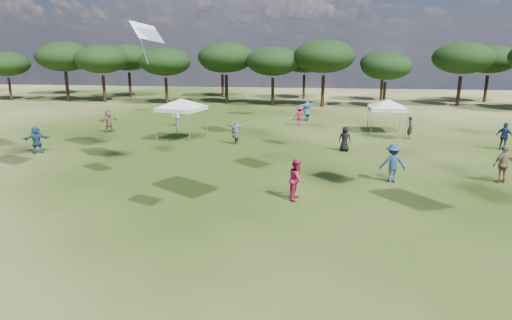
{
  "coord_description": "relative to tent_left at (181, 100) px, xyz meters",
  "views": [
    {
      "loc": [
        2.57,
        -5.97,
        6.25
      ],
      "look_at": [
        0.88,
        6.0,
        3.16
      ],
      "focal_mm": 30.0,
      "sensor_mm": 36.0,
      "label": 1
    }
  ],
  "objects": [
    {
      "name": "tree_line",
      "position": [
        9.26,
        24.21,
        2.54
      ],
      "size": [
        108.78,
        17.63,
        7.77
      ],
      "color": "black",
      "rests_on": "ground"
    },
    {
      "name": "tent_left",
      "position": [
        0.0,
        0.0,
        0.0
      ],
      "size": [
        5.5,
        5.5,
        3.31
      ],
      "rotation": [
        0.0,
        0.0,
        -0.23
      ],
      "color": "gray",
      "rests_on": "ground"
    },
    {
      "name": "tent_right",
      "position": [
        14.95,
        5.28,
        -0.39
      ],
      "size": [
        5.54,
        5.54,
        2.92
      ],
      "rotation": [
        0.0,
        0.0,
        -0.0
      ],
      "color": "gray",
      "rests_on": "ground"
    },
    {
      "name": "festival_crowd",
      "position": [
        6.35,
        0.28,
        -1.99
      ],
      "size": [
        30.75,
        23.2,
        1.91
      ],
      "color": "navy",
      "rests_on": "ground"
    }
  ]
}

